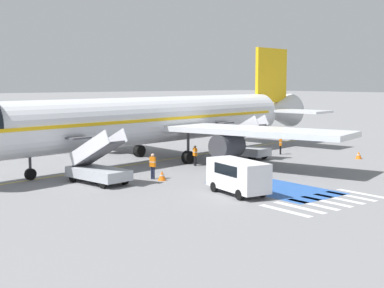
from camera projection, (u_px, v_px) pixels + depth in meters
ground_plane at (162, 161)px, 47.24m from camera, size 600.00×600.00×0.00m
apron_leadline_yellow at (149, 162)px, 46.92m from camera, size 76.39×12.57×0.01m
apron_stand_patch_blue at (274, 188)px, 35.47m from camera, size 4.80×8.67×0.01m
apron_walkway_bar_0 at (285, 211)px, 29.19m from camera, size 0.44×3.60×0.01m
apron_walkway_bar_1 at (299, 207)px, 29.93m from camera, size 0.44×3.60×0.01m
apron_walkway_bar_2 at (313, 204)px, 30.67m from camera, size 0.44×3.60×0.01m
apron_walkway_bar_3 at (326, 201)px, 31.41m from camera, size 0.44×3.60×0.01m
apron_walkway_bar_4 at (339, 199)px, 32.15m from camera, size 0.44×3.60×0.01m
apron_walkway_bar_5 at (351, 196)px, 32.89m from camera, size 0.44×3.60×0.01m
apron_walkway_bar_6 at (362, 194)px, 33.64m from camera, size 0.44×3.60×0.01m
airliner at (154, 120)px, 46.94m from camera, size 43.96×33.69×10.73m
boarding_stairs_forward at (98, 169)px, 37.01m from camera, size 2.94×5.47×3.92m
boarding_stairs_aft at (243, 147)px, 49.26m from camera, size 2.94×5.47×4.07m
fuel_tanker at (98, 122)px, 71.05m from camera, size 3.37×10.97×3.39m
service_van_2 at (238, 174)px, 33.28m from camera, size 2.49×4.74×2.14m
ground_crew_0 at (153, 164)px, 38.56m from camera, size 0.39×0.49×1.87m
ground_crew_1 at (228, 153)px, 45.54m from camera, size 0.43×0.49×1.66m
ground_crew_2 at (281, 144)px, 51.79m from camera, size 0.49×0.43×1.73m
ground_crew_3 at (195, 154)px, 44.75m from camera, size 0.32×0.47×1.71m
traffic_cone_0 at (162, 176)px, 38.14m from camera, size 0.62×0.62×0.68m
traffic_cone_1 at (359, 155)px, 48.86m from camera, size 0.60×0.60×0.67m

